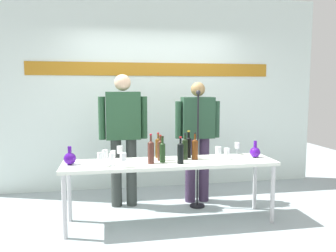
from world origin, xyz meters
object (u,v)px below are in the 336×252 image
at_px(decanter_blue_right, 255,152).
at_px(wine_glass_right_2, 218,151).
at_px(presenter_left, 123,131).
at_px(wine_bottle_2, 162,151).
at_px(microphone_stand, 198,168).
at_px(wine_bottle_6, 160,149).
at_px(wine_bottle_5, 185,148).
at_px(wine_bottle_4, 151,151).
at_px(wine_glass_left_3, 113,154).
at_px(presenter_right, 197,134).
at_px(wine_glass_left_1, 112,157).
at_px(wine_bottle_1, 158,147).
at_px(wine_bottle_7, 189,146).
at_px(wine_glass_left_4, 100,156).
at_px(wine_glass_left_5, 105,154).
at_px(wine_glass_left_0, 123,157).
at_px(decanter_blue_left, 70,158).
at_px(display_table, 170,166).
at_px(wine_glass_right_1, 227,151).
at_px(wine_glass_right_0, 237,146).
at_px(wine_bottle_3, 181,152).
at_px(wine_glass_left_2, 120,150).

height_order(decanter_blue_right, wine_glass_right_2, decanter_blue_right).
relative_size(presenter_left, wine_bottle_2, 5.77).
height_order(wine_bottle_2, microphone_stand, microphone_stand).
bearing_deg(wine_bottle_6, microphone_stand, 34.30).
xyz_separation_m(wine_bottle_5, microphone_stand, (0.26, 0.38, -0.35)).
relative_size(wine_bottle_4, wine_glass_left_3, 2.53).
height_order(presenter_right, wine_glass_left_1, presenter_right).
bearing_deg(wine_bottle_1, presenter_left, 132.77).
xyz_separation_m(wine_bottle_1, microphone_stand, (0.56, 0.21, -0.34)).
distance_m(wine_bottle_7, wine_glass_left_4, 1.08).
bearing_deg(wine_bottle_1, wine_bottle_5, -29.35).
height_order(wine_bottle_7, wine_glass_left_5, wine_bottle_7).
distance_m(presenter_left, wine_glass_left_0, 0.89).
height_order(presenter_left, wine_glass_left_1, presenter_left).
height_order(decanter_blue_left, wine_glass_left_0, decanter_blue_left).
height_order(decanter_blue_left, wine_glass_left_1, decanter_blue_left).
bearing_deg(presenter_left, wine_glass_left_4, -110.47).
height_order(presenter_left, wine_glass_right_2, presenter_left).
bearing_deg(decanter_blue_left, wine_bottle_2, -4.35).
distance_m(display_table, presenter_left, 0.90).
bearing_deg(wine_glass_left_4, decanter_blue_right, 4.14).
relative_size(wine_bottle_6, wine_glass_right_1, 2.25).
bearing_deg(wine_glass_left_1, presenter_right, 33.36).
height_order(wine_bottle_6, wine_glass_left_3, wine_bottle_6).
relative_size(wine_bottle_7, wine_glass_right_1, 2.47).
distance_m(decanter_blue_right, presenter_right, 0.86).
bearing_deg(wine_bottle_2, wine_glass_right_0, 15.74).
bearing_deg(wine_bottle_2, wine_bottle_7, 30.08).
height_order(wine_bottle_4, microphone_stand, microphone_stand).
bearing_deg(microphone_stand, presenter_right, 75.89).
bearing_deg(wine_bottle_6, wine_glass_left_5, -176.36).
bearing_deg(wine_bottle_4, wine_glass_left_5, 167.90).
bearing_deg(microphone_stand, wine_bottle_4, -142.48).
xyz_separation_m(wine_glass_left_1, microphone_stand, (1.12, 0.56, -0.31)).
distance_m(display_table, wine_glass_right_2, 0.59).
distance_m(display_table, decanter_blue_left, 1.14).
bearing_deg(wine_glass_left_3, wine_glass_left_5, -150.45).
height_order(wine_bottle_3, wine_glass_right_0, wine_bottle_3).
distance_m(wine_bottle_3, wine_glass_left_2, 0.76).
bearing_deg(decanter_blue_left, wine_glass_left_3, 5.64).
bearing_deg(wine_bottle_5, wine_glass_left_3, 179.21).
height_order(wine_bottle_2, wine_glass_left_3, wine_bottle_2).
xyz_separation_m(wine_bottle_4, wine_glass_left_4, (-0.56, -0.02, -0.03)).
xyz_separation_m(wine_bottle_5, wine_glass_right_0, (0.72, 0.17, -0.02)).
distance_m(display_table, wine_glass_right_1, 0.70).
distance_m(wine_bottle_5, wine_glass_left_5, 0.93).
height_order(wine_bottle_1, wine_bottle_7, wine_bottle_7).
relative_size(wine_bottle_2, microphone_stand, 0.20).
bearing_deg(wine_bottle_6, wine_bottle_1, 90.68).
height_order(wine_glass_left_4, wine_glass_right_0, wine_glass_right_0).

